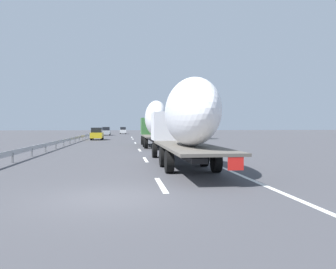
{
  "coord_description": "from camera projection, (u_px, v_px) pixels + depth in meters",
  "views": [
    {
      "loc": [
        -10.08,
        -0.5,
        2.14
      ],
      "look_at": [
        19.92,
        -4.37,
        1.39
      ],
      "focal_mm": 35.75,
      "sensor_mm": 36.0,
      "label": 1
    }
  ],
  "objects": [
    {
      "name": "tree_2",
      "position": [
        166.0,
        120.0,
        82.21
      ],
      "size": [
        2.52,
        2.52,
        5.64
      ],
      "color": "#472D19",
      "rests_on": "ground_plane"
    },
    {
      "name": "road_sign",
      "position": [
        160.0,
        126.0,
        59.11
      ],
      "size": [
        0.1,
        0.9,
        3.07
      ],
      "color": "gray",
      "rests_on": "ground_plane"
    },
    {
      "name": "ground_plane",
      "position": [
        122.0,
        141.0,
        49.64
      ],
      "size": [
        260.0,
        260.0,
        0.0
      ],
      "primitive_type": "plane",
      "color": "#424247"
    },
    {
      "name": "lane_stripe_0",
      "position": [
        161.0,
        185.0,
        12.19
      ],
      "size": [
        3.2,
        0.2,
        0.01
      ],
      "primitive_type": "cube",
      "color": "white",
      "rests_on": "ground_plane"
    },
    {
      "name": "edge_line_right",
      "position": [
        155.0,
        139.0,
        55.3
      ],
      "size": [
        110.0,
        0.2,
        0.01
      ],
      "primitive_type": "cube",
      "color": "white",
      "rests_on": "ground_plane"
    },
    {
      "name": "truck_lead",
      "position": [
        155.0,
        122.0,
        34.59
      ],
      "size": [
        12.15,
        2.55,
        4.7
      ],
      "color": "#387038",
      "rests_on": "ground_plane"
    },
    {
      "name": "truck_trailing",
      "position": [
        185.0,
        119.0,
        17.34
      ],
      "size": [
        14.31,
        2.55,
        4.42
      ],
      "color": "silver",
      "rests_on": "ground_plane"
    },
    {
      "name": "tree_0",
      "position": [
        202.0,
        119.0,
        56.56
      ],
      "size": [
        3.81,
        3.81,
        5.27
      ],
      "color": "#472D19",
      "rests_on": "ground_plane"
    },
    {
      "name": "car_white_van",
      "position": [
        123.0,
        130.0,
        93.15
      ],
      "size": [
        4.34,
        1.75,
        1.91
      ],
      "color": "white",
      "rests_on": "ground_plane"
    },
    {
      "name": "guardrail_median",
      "position": [
        83.0,
        136.0,
        51.83
      ],
      "size": [
        94.0,
        0.1,
        0.76
      ],
      "color": "#9EA0A5",
      "rests_on": "ground_plane"
    },
    {
      "name": "lane_stripe_5",
      "position": [
        132.0,
        137.0,
        66.24
      ],
      "size": [
        3.2,
        0.2,
        0.01
      ],
      "primitive_type": "cube",
      "color": "white",
      "rests_on": "ground_plane"
    },
    {
      "name": "lane_stripe_6",
      "position": [
        132.0,
        138.0,
        63.14
      ],
      "size": [
        3.2,
        0.2,
        0.01
      ],
      "primitive_type": "cube",
      "color": "white",
      "rests_on": "ground_plane"
    },
    {
      "name": "car_silver_hatch",
      "position": [
        106.0,
        131.0,
        78.33
      ],
      "size": [
        4.34,
        1.84,
        1.95
      ],
      "color": "#ADB2B7",
      "rests_on": "ground_plane"
    },
    {
      "name": "lane_stripe_3",
      "position": [
        135.0,
        143.0,
        42.66
      ],
      "size": [
        3.2,
        0.2,
        0.01
      ],
      "primitive_type": "cube",
      "color": "white",
      "rests_on": "ground_plane"
    },
    {
      "name": "lane_stripe_1",
      "position": [
        146.0,
        160.0,
        21.35
      ],
      "size": [
        3.2,
        0.2,
        0.01
      ],
      "primitive_type": "cube",
      "color": "white",
      "rests_on": "ground_plane"
    },
    {
      "name": "tree_1",
      "position": [
        172.0,
        117.0,
        83.91
      ],
      "size": [
        3.3,
        3.3,
        7.25
      ],
      "color": "#472D19",
      "rests_on": "ground_plane"
    },
    {
      "name": "lane_stripe_2",
      "position": [
        140.0,
        150.0,
        29.93
      ],
      "size": [
        3.2,
        0.2,
        0.01
      ],
      "primitive_type": "cube",
      "color": "white",
      "rests_on": "ground_plane"
    },
    {
      "name": "car_yellow_coupe",
      "position": [
        97.0,
        134.0,
        52.26
      ],
      "size": [
        4.6,
        1.81,
        1.93
      ],
      "color": "gold",
      "rests_on": "ground_plane"
    },
    {
      "name": "lane_stripe_4",
      "position": [
        133.0,
        139.0,
        55.38
      ],
      "size": [
        3.2,
        0.2,
        0.01
      ],
      "primitive_type": "cube",
      "color": "white",
      "rests_on": "ground_plane"
    }
  ]
}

